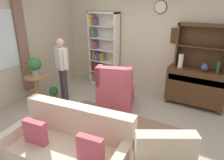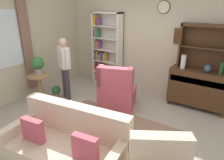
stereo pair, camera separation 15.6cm
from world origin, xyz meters
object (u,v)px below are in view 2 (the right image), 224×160
object	(u,v)px
sideboard	(198,87)
potted_plant_small	(57,91)
couch_floral	(67,148)
person_reading	(64,65)
wingback_chair	(117,92)
vase_round	(207,69)
coffee_table	(97,119)
potted_plant_large	(38,64)
book_stack	(95,113)
bookshelf	(105,51)
vase_tall	(183,62)
bottle_wine	(221,69)
plant_stand	(40,85)
sideboard_hutch	(207,41)

from	to	relation	value
sideboard	potted_plant_small	xyz separation A→B (m)	(-3.16, -1.45, -0.32)
couch_floral	person_reading	xyz separation A→B (m)	(-1.71, 1.67, 0.59)
wingback_chair	couch_floral	bearing A→B (deg)	-79.67
person_reading	vase_round	bearing A→B (deg)	22.58
wingback_chair	coffee_table	world-z (taller)	wingback_chair
sideboard	potted_plant_large	size ratio (longest dim) A/B	3.05
person_reading	book_stack	xyz separation A→B (m)	(1.57, -0.82, -0.46)
bookshelf	vase_tall	distance (m)	2.30
bottle_wine	sideboard	bearing A→B (deg)	167.11
bookshelf	wingback_chair	distance (m)	1.70
vase_round	bottle_wine	world-z (taller)	bottle_wine
sideboard	potted_plant_small	world-z (taller)	sideboard
plant_stand	potted_plant_small	distance (m)	0.47
plant_stand	potted_plant_large	bearing A→B (deg)	128.40
bookshelf	sideboard_hutch	world-z (taller)	bookshelf
couch_floral	book_stack	bearing A→B (deg)	99.03
couch_floral	wingback_chair	xyz separation A→B (m)	(-0.36, 1.97, 0.07)
plant_stand	coffee_table	xyz separation A→B (m)	(2.04, -0.36, -0.08)
sideboard	plant_stand	distance (m)	3.78
vase_round	couch_floral	bearing A→B (deg)	-114.47
bottle_wine	wingback_chair	bearing A→B (deg)	-154.07
wingback_chair	person_reading	distance (m)	1.47
plant_stand	person_reading	xyz separation A→B (m)	(0.40, 0.49, 0.48)
potted_plant_small	book_stack	world-z (taller)	book_stack
potted_plant_large	person_reading	world-z (taller)	person_reading
sideboard_hutch	wingback_chair	xyz separation A→B (m)	(-1.57, -1.15, -1.18)
couch_floral	sideboard_hutch	bearing A→B (deg)	68.81
bookshelf	book_stack	size ratio (longest dim) A/B	9.83
vase_round	coffee_table	bearing A→B (deg)	-123.47
sideboard	vase_round	bearing A→B (deg)	-27.17
sideboard_hutch	vase_round	bearing A→B (deg)	-53.52
coffee_table	bottle_wine	bearing A→B (deg)	51.61
plant_stand	potted_plant_small	size ratio (longest dim) A/B	2.21
sideboard	vase_tall	world-z (taller)	vase_tall
plant_stand	potted_plant_small	bearing A→B (deg)	68.21
wingback_chair	book_stack	xyz separation A→B (m)	(0.22, -1.11, 0.06)
wingback_chair	plant_stand	world-z (taller)	wingback_chair
vase_tall	person_reading	bearing A→B (deg)	-153.61
book_stack	sideboard	bearing A→B (deg)	58.07
potted_plant_small	person_reading	size ratio (longest dim) A/B	0.20
sideboard_hutch	couch_floral	distance (m)	3.57
bookshelf	potted_plant_large	world-z (taller)	bookshelf
bottle_wine	sideboard_hutch	bearing A→B (deg)	153.04
person_reading	sideboard_hutch	bearing A→B (deg)	26.33
bookshelf	vase_tall	xyz separation A→B (m)	(2.29, -0.16, 0.08)
bookshelf	wingback_chair	xyz separation A→B (m)	(1.12, -1.12, -0.62)
potted_plant_small	book_stack	xyz separation A→B (m)	(1.82, -0.70, 0.26)
plant_stand	vase_round	bearing A→B (deg)	27.04
potted_plant_large	person_reading	distance (m)	0.62
coffee_table	sideboard_hutch	bearing A→B (deg)	61.03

